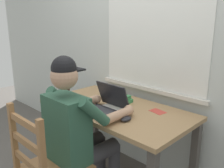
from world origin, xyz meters
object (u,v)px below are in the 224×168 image
(seated_person, at_px, (79,128))
(coffee_mug_white, at_px, (103,92))
(desk, at_px, (115,118))
(landscape_photo_print, at_px, (158,112))
(computer_mouse, at_px, (126,119))
(book_stack_main, at_px, (122,99))
(laptop, at_px, (105,105))
(coffee_mug_dark, at_px, (66,93))

(seated_person, distance_m, coffee_mug_white, 0.66)
(desk, xyz_separation_m, landscape_photo_print, (0.33, 0.17, 0.11))
(computer_mouse, distance_m, book_stack_main, 0.43)
(desk, relative_size, computer_mouse, 13.40)
(computer_mouse, distance_m, landscape_photo_print, 0.33)
(book_stack_main, bearing_deg, seated_person, -82.33)
(laptop, relative_size, computer_mouse, 3.30)
(seated_person, bearing_deg, book_stack_main, 97.67)
(seated_person, bearing_deg, desk, 93.22)
(seated_person, relative_size, book_stack_main, 6.79)
(coffee_mug_white, relative_size, landscape_photo_print, 0.86)
(book_stack_main, height_order, landscape_photo_print, book_stack_main)
(seated_person, height_order, coffee_mug_dark, seated_person)
(computer_mouse, bearing_deg, coffee_mug_white, 152.12)
(coffee_mug_white, relative_size, book_stack_main, 0.60)
(coffee_mug_white, xyz_separation_m, landscape_photo_print, (0.63, 0.03, -0.04))
(laptop, distance_m, computer_mouse, 0.26)
(laptop, relative_size, coffee_mug_dark, 2.94)
(laptop, relative_size, landscape_photo_print, 2.54)
(seated_person, xyz_separation_m, coffee_mug_dark, (-0.55, 0.28, 0.10))
(computer_mouse, height_order, coffee_mug_white, coffee_mug_white)
(seated_person, distance_m, landscape_photo_print, 0.67)
(desk, bearing_deg, seated_person, -86.78)
(landscape_photo_print, bearing_deg, coffee_mug_white, -168.60)
(coffee_mug_dark, xyz_separation_m, book_stack_main, (0.47, 0.28, -0.02))
(laptop, xyz_separation_m, coffee_mug_dark, (-0.53, -0.01, -0.01))
(laptop, bearing_deg, landscape_photo_print, 43.54)
(seated_person, height_order, landscape_photo_print, seated_person)
(book_stack_main, bearing_deg, coffee_mug_dark, -149.33)
(coffee_mug_dark, bearing_deg, book_stack_main, 30.67)
(computer_mouse, relative_size, coffee_mug_white, 0.90)
(coffee_mug_dark, bearing_deg, coffee_mug_white, 51.88)
(desk, relative_size, laptop, 4.06)
(coffee_mug_dark, bearing_deg, laptop, 1.11)
(laptop, bearing_deg, seated_person, -86.87)
(desk, distance_m, coffee_mug_white, 0.36)
(seated_person, height_order, laptop, seated_person)
(coffee_mug_white, bearing_deg, seated_person, -60.07)
(computer_mouse, xyz_separation_m, coffee_mug_dark, (-0.79, 0.02, 0.03))
(desk, xyz_separation_m, laptop, (0.01, -0.13, 0.16))
(book_stack_main, relative_size, landscape_photo_print, 1.42)
(desk, distance_m, laptop, 0.21)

